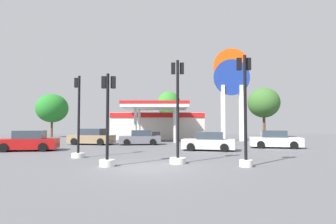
# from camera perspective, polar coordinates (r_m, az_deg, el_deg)

# --- Properties ---
(ground_plane) EXTENTS (90.00, 90.00, 0.00)m
(ground_plane) POSITION_cam_1_polar(r_m,az_deg,el_deg) (12.57, -3.81, -11.50)
(ground_plane) COLOR #56565B
(ground_plane) RESTS_ON ground
(gas_station) EXTENTS (12.13, 12.59, 4.39)m
(gas_station) POSITION_cam_1_polar(r_m,az_deg,el_deg) (36.76, -2.18, -2.48)
(gas_station) COLOR beige
(gas_station) RESTS_ON ground
(station_pole_sign) EXTENTS (4.30, 0.56, 11.00)m
(station_pole_sign) POSITION_cam_1_polar(r_m,az_deg,el_deg) (33.44, 13.11, 6.02)
(station_pole_sign) COLOR white
(station_pole_sign) RESTS_ON ground
(car_0) EXTENTS (4.09, 2.16, 1.40)m
(car_0) POSITION_cam_1_polar(r_m,az_deg,el_deg) (26.47, -5.91, -5.44)
(car_0) COLOR black
(car_0) RESTS_ON ground
(car_1) EXTENTS (4.17, 2.54, 1.39)m
(car_1) POSITION_cam_1_polar(r_m,az_deg,el_deg) (20.76, 8.45, -6.21)
(car_1) COLOR black
(car_1) RESTS_ON ground
(car_2) EXTENTS (4.56, 2.57, 1.54)m
(car_2) POSITION_cam_1_polar(r_m,az_deg,el_deg) (27.60, -15.65, -5.10)
(car_2) COLOR black
(car_2) RESTS_ON ground
(car_3) EXTENTS (4.31, 2.49, 1.45)m
(car_3) POSITION_cam_1_polar(r_m,az_deg,el_deg) (24.45, 21.37, -5.45)
(car_3) COLOR black
(car_3) RESTS_ON ground
(car_4) EXTENTS (4.41, 2.44, 1.50)m
(car_4) POSITION_cam_1_polar(r_m,az_deg,el_deg) (22.73, -27.22, -5.52)
(car_4) COLOR black
(car_4) RESTS_ON ground
(traffic_signal_0) EXTENTS (0.71, 0.71, 4.33)m
(traffic_signal_0) POSITION_cam_1_polar(r_m,az_deg,el_deg) (13.11, -12.54, -4.18)
(traffic_signal_0) COLOR silver
(traffic_signal_0) RESTS_ON ground
(traffic_signal_1) EXTENTS (0.65, 0.66, 5.18)m
(traffic_signal_1) POSITION_cam_1_polar(r_m,az_deg,el_deg) (13.18, 15.75, -1.46)
(traffic_signal_1) COLOR silver
(traffic_signal_1) RESTS_ON ground
(traffic_signal_2) EXTENTS (0.75, 0.75, 4.82)m
(traffic_signal_2) POSITION_cam_1_polar(r_m,az_deg,el_deg) (16.95, -18.26, -4.14)
(traffic_signal_2) COLOR silver
(traffic_signal_2) RESTS_ON ground
(traffic_signal_3) EXTENTS (0.81, 0.81, 5.19)m
(traffic_signal_3) POSITION_cam_1_polar(r_m,az_deg,el_deg) (13.73, 1.99, -3.41)
(traffic_signal_3) COLOR silver
(traffic_signal_3) RESTS_ON ground
(tree_0) EXTENTS (4.80, 4.80, 6.65)m
(tree_0) POSITION_cam_1_polar(r_m,az_deg,el_deg) (45.75, -23.06, 0.73)
(tree_0) COLOR brown
(tree_0) RESTS_ON ground
(tree_1) EXTENTS (3.58, 3.58, 6.98)m
(tree_1) POSITION_cam_1_polar(r_m,az_deg,el_deg) (41.76, 0.13, 1.63)
(tree_1) COLOR brown
(tree_1) RESTS_ON ground
(tree_2) EXTENTS (4.64, 4.64, 7.38)m
(tree_2) POSITION_cam_1_polar(r_m,az_deg,el_deg) (42.90, 19.30, 1.82)
(tree_2) COLOR brown
(tree_2) RESTS_ON ground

